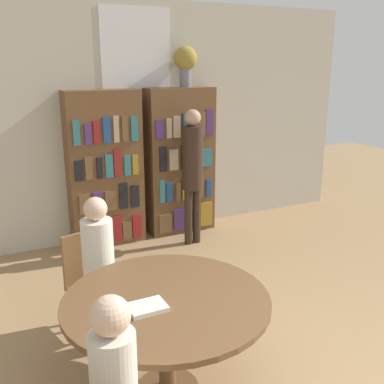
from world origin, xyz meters
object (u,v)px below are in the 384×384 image
object	(u,v)px
reading_table	(166,311)
librarian_standing	(192,165)
flower_vase	(185,61)
seated_reader_left	(101,262)
bookshelf_left	(105,170)
bookshelf_right	(180,162)
chair_left_side	(92,278)

from	to	relation	value
reading_table	librarian_standing	distance (m)	2.77
reading_table	librarian_standing	bearing A→B (deg)	59.67
flower_vase	seated_reader_left	world-z (taller)	flower_vase
seated_reader_left	librarian_standing	xyz separation A→B (m)	(1.60, 1.53, 0.33)
bookshelf_left	reading_table	distance (m)	2.91
bookshelf_right	reading_table	xyz separation A→B (m)	(-1.45, -2.86, -0.33)
bookshelf_right	chair_left_side	size ratio (longest dim) A/B	2.22
bookshelf_right	seated_reader_left	distance (m)	2.64
reading_table	seated_reader_left	xyz separation A→B (m)	(-0.21, 0.83, 0.06)
seated_reader_left	librarian_standing	bearing A→B (deg)	-150.68
reading_table	bookshelf_left	bearing A→B (deg)	81.69
bookshelf_left	flower_vase	distance (m)	1.71
flower_vase	reading_table	distance (m)	3.63
bookshelf_right	librarian_standing	distance (m)	0.51
flower_vase	seated_reader_left	size ratio (longest dim) A/B	0.41
reading_table	chair_left_side	bearing A→B (deg)	104.51
flower_vase	chair_left_side	xyz separation A→B (m)	(-1.79, -1.86, -1.78)
bookshelf_right	seated_reader_left	world-z (taller)	bookshelf_right
reading_table	chair_left_side	distance (m)	1.05
bookshelf_left	bookshelf_right	world-z (taller)	same
bookshelf_right	librarian_standing	size ratio (longest dim) A/B	1.13
chair_left_side	bookshelf_right	bearing A→B (deg)	-147.11
bookshelf_right	flower_vase	size ratio (longest dim) A/B	3.81
reading_table	chair_left_side	world-z (taller)	chair_left_side
bookshelf_left	seated_reader_left	xyz separation A→B (m)	(-0.63, -2.03, -0.27)
chair_left_side	librarian_standing	xyz separation A→B (m)	(1.64, 1.36, 0.55)
bookshelf_left	reading_table	world-z (taller)	bookshelf_left
flower_vase	seated_reader_left	distance (m)	3.11
bookshelf_left	librarian_standing	world-z (taller)	bookshelf_left
chair_left_side	flower_vase	bearing A→B (deg)	-148.41
bookshelf_left	librarian_standing	xyz separation A→B (m)	(0.96, -0.50, 0.07)
flower_vase	reading_table	world-z (taller)	flower_vase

